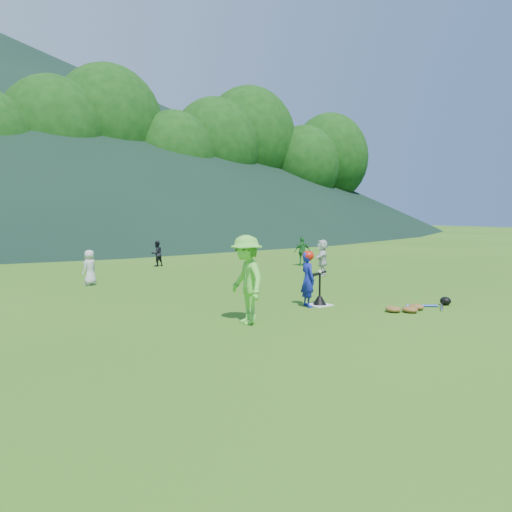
{
  "coord_description": "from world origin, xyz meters",
  "views": [
    {
      "loc": [
        -7.12,
        -8.17,
        2.02
      ],
      "look_at": [
        0.0,
        2.5,
        0.9
      ],
      "focal_mm": 35.0,
      "sensor_mm": 36.0,
      "label": 1
    }
  ],
  "objects_px": {
    "adult_coach": "(246,280)",
    "home_plate": "(320,305)",
    "fielder_b": "(157,254)",
    "fielder_c": "(302,251)",
    "fielder_d": "(322,258)",
    "equipment_pile": "(417,307)",
    "batter_child": "(308,279)",
    "batting_tee": "(320,299)",
    "fielder_a": "(90,268)"
  },
  "relations": [
    {
      "from": "adult_coach",
      "to": "batting_tee",
      "type": "xyz_separation_m",
      "value": [
        2.28,
        0.61,
        -0.68
      ]
    },
    {
      "from": "home_plate",
      "to": "fielder_d",
      "type": "relative_size",
      "value": 0.39
    },
    {
      "from": "equipment_pile",
      "to": "batting_tee",
      "type": "bearing_deg",
      "value": 131.77
    },
    {
      "from": "batter_child",
      "to": "adult_coach",
      "type": "bearing_deg",
      "value": 120.73
    },
    {
      "from": "batter_child",
      "to": "batting_tee",
      "type": "height_order",
      "value": "batter_child"
    },
    {
      "from": "batter_child",
      "to": "batting_tee",
      "type": "distance_m",
      "value": 0.56
    },
    {
      "from": "adult_coach",
      "to": "fielder_b",
      "type": "xyz_separation_m",
      "value": [
        2.42,
        10.01,
        -0.33
      ]
    },
    {
      "from": "home_plate",
      "to": "batting_tee",
      "type": "xyz_separation_m",
      "value": [
        0.0,
        0.0,
        0.12
      ]
    },
    {
      "from": "fielder_a",
      "to": "fielder_b",
      "type": "height_order",
      "value": "fielder_a"
    },
    {
      "from": "fielder_a",
      "to": "fielder_b",
      "type": "distance_m",
      "value": 4.94
    },
    {
      "from": "batter_child",
      "to": "fielder_a",
      "type": "height_order",
      "value": "batter_child"
    },
    {
      "from": "batter_child",
      "to": "equipment_pile",
      "type": "bearing_deg",
      "value": -119.73
    },
    {
      "from": "adult_coach",
      "to": "fielder_c",
      "type": "distance_m",
      "value": 10.13
    },
    {
      "from": "batting_tee",
      "to": "fielder_c",
      "type": "bearing_deg",
      "value": 53.62
    },
    {
      "from": "batter_child",
      "to": "adult_coach",
      "type": "relative_size",
      "value": 0.73
    },
    {
      "from": "fielder_c",
      "to": "home_plate",
      "type": "bearing_deg",
      "value": 67.5
    },
    {
      "from": "home_plate",
      "to": "fielder_b",
      "type": "xyz_separation_m",
      "value": [
        0.13,
        9.41,
        0.47
      ]
    },
    {
      "from": "fielder_b",
      "to": "fielder_c",
      "type": "relative_size",
      "value": 0.88
    },
    {
      "from": "fielder_a",
      "to": "equipment_pile",
      "type": "bearing_deg",
      "value": 87.68
    },
    {
      "from": "adult_coach",
      "to": "equipment_pile",
      "type": "xyz_separation_m",
      "value": [
        3.63,
        -0.91,
        -0.74
      ]
    },
    {
      "from": "fielder_d",
      "to": "fielder_c",
      "type": "bearing_deg",
      "value": -160.3
    },
    {
      "from": "fielder_b",
      "to": "fielder_c",
      "type": "distance_m",
      "value": 5.5
    },
    {
      "from": "home_plate",
      "to": "batting_tee",
      "type": "distance_m",
      "value": 0.12
    },
    {
      "from": "equipment_pile",
      "to": "fielder_c",
      "type": "bearing_deg",
      "value": 66.63
    },
    {
      "from": "fielder_b",
      "to": "batting_tee",
      "type": "xyz_separation_m",
      "value": [
        -0.13,
        -9.41,
        -0.35
      ]
    },
    {
      "from": "batting_tee",
      "to": "equipment_pile",
      "type": "relative_size",
      "value": 0.38
    },
    {
      "from": "adult_coach",
      "to": "fielder_c",
      "type": "relative_size",
      "value": 1.47
    },
    {
      "from": "fielder_d",
      "to": "equipment_pile",
      "type": "relative_size",
      "value": 0.65
    },
    {
      "from": "adult_coach",
      "to": "fielder_d",
      "type": "relative_size",
      "value": 1.39
    },
    {
      "from": "fielder_c",
      "to": "equipment_pile",
      "type": "relative_size",
      "value": 0.61
    },
    {
      "from": "adult_coach",
      "to": "fielder_a",
      "type": "xyz_separation_m",
      "value": [
        -1.04,
        6.48,
        -0.32
      ]
    },
    {
      "from": "batter_child",
      "to": "batting_tee",
      "type": "bearing_deg",
      "value": -81.57
    },
    {
      "from": "adult_coach",
      "to": "home_plate",
      "type": "bearing_deg",
      "value": 113.75
    },
    {
      "from": "adult_coach",
      "to": "fielder_c",
      "type": "bearing_deg",
      "value": 144.12
    },
    {
      "from": "fielder_b",
      "to": "equipment_pile",
      "type": "relative_size",
      "value": 0.53
    },
    {
      "from": "fielder_b",
      "to": "batting_tee",
      "type": "relative_size",
      "value": 1.41
    },
    {
      "from": "batter_child",
      "to": "batting_tee",
      "type": "relative_size",
      "value": 1.74
    },
    {
      "from": "fielder_b",
      "to": "fielder_c",
      "type": "height_order",
      "value": "fielder_c"
    },
    {
      "from": "batter_child",
      "to": "fielder_c",
      "type": "bearing_deg",
      "value": -25.25
    },
    {
      "from": "batter_child",
      "to": "fielder_b",
      "type": "height_order",
      "value": "batter_child"
    },
    {
      "from": "home_plate",
      "to": "equipment_pile",
      "type": "xyz_separation_m",
      "value": [
        1.35,
        -1.51,
        0.06
      ]
    },
    {
      "from": "fielder_a",
      "to": "batting_tee",
      "type": "xyz_separation_m",
      "value": [
        3.32,
        -5.87,
        -0.36
      ]
    },
    {
      "from": "batter_child",
      "to": "fielder_c",
      "type": "xyz_separation_m",
      "value": [
        5.16,
        6.56,
        -0.04
      ]
    },
    {
      "from": "fielder_d",
      "to": "batting_tee",
      "type": "bearing_deg",
      "value": 4.89
    },
    {
      "from": "home_plate",
      "to": "fielder_b",
      "type": "bearing_deg",
      "value": 89.2
    },
    {
      "from": "adult_coach",
      "to": "fielder_a",
      "type": "distance_m",
      "value": 6.57
    },
    {
      "from": "batter_child",
      "to": "adult_coach",
      "type": "height_order",
      "value": "adult_coach"
    },
    {
      "from": "adult_coach",
      "to": "fielder_c",
      "type": "xyz_separation_m",
      "value": [
        7.13,
        7.19,
        -0.26
      ]
    },
    {
      "from": "fielder_b",
      "to": "fielder_d",
      "type": "distance_m",
      "value": 6.48
    },
    {
      "from": "batter_child",
      "to": "batting_tee",
      "type": "xyz_separation_m",
      "value": [
        0.31,
        -0.03,
        -0.46
      ]
    }
  ]
}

